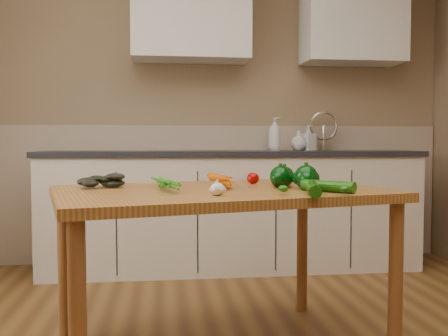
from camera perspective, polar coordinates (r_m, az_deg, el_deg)
room at (r=1.80m, az=3.33°, el=11.91°), size 4.04×5.04×2.64m
counter_run at (r=3.84m, az=1.04°, el=-4.65°), size 2.84×0.64×1.14m
upper_cabinets at (r=4.10m, az=5.13°, el=16.84°), size 2.15×0.35×0.70m
table at (r=2.24m, az=-0.50°, el=-4.55°), size 1.59×1.22×0.76m
soap_bottle_a at (r=3.93m, az=5.81°, el=3.90°), size 0.13×0.13×0.26m
soap_bottle_b at (r=4.09m, az=9.64°, el=3.42°), size 0.12×0.12×0.20m
soap_bottle_c at (r=4.05m, az=8.54°, el=3.14°), size 0.16×0.16×0.16m
carrot_bunch at (r=2.25m, az=-2.18°, el=-1.44°), size 0.30×0.26×0.07m
leafy_greens at (r=2.35m, az=-13.75°, el=-0.96°), size 0.20×0.18×0.10m
garlic_bulb at (r=1.95m, az=-0.76°, el=-2.44°), size 0.06×0.06×0.05m
pepper_a at (r=2.30m, az=6.47°, el=-1.02°), size 0.10×0.10×0.10m
pepper_b at (r=2.39m, az=6.93°, el=-0.97°), size 0.09×0.09×0.09m
pepper_c at (r=2.24m, az=9.36°, el=-1.05°), size 0.11×0.11×0.11m
tomato_a at (r=2.49m, az=3.33°, el=-1.17°), size 0.06×0.06×0.06m
tomato_b at (r=2.51m, az=6.06°, el=-1.04°), size 0.07×0.07×0.07m
tomato_c at (r=2.56m, az=7.21°, el=-1.05°), size 0.06×0.06×0.06m
zucchini_a at (r=2.13m, az=11.78°, el=-2.06°), size 0.20×0.20×0.05m
zucchini_b at (r=1.99m, az=10.22°, el=-2.37°), size 0.11×0.24×0.05m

